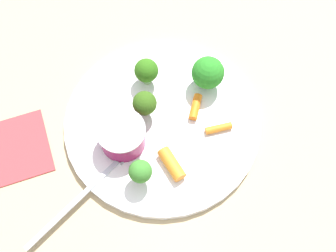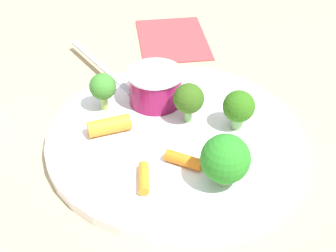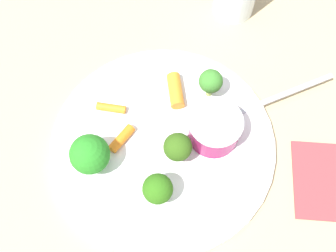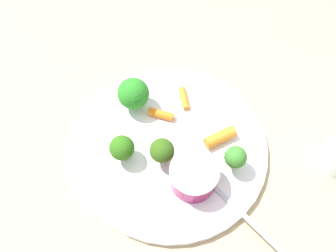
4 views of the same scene
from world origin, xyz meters
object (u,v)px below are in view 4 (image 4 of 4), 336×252
(broccoli_floret_2, at_px, (162,151))
(fork, at_px, (250,220))
(plate, at_px, (171,147))
(broccoli_floret_3, at_px, (235,157))
(carrot_stick_0, at_px, (161,114))
(broccoli_floret_0, at_px, (133,94))
(carrot_stick_2, at_px, (184,98))
(carrot_stick_1, at_px, (220,137))
(broccoli_floret_1, at_px, (122,148))
(sauce_cup, at_px, (194,176))

(broccoli_floret_2, bearing_deg, fork, -169.70)
(plate, bearing_deg, fork, -179.69)
(broccoli_floret_3, bearing_deg, carrot_stick_0, 8.26)
(broccoli_floret_0, distance_m, fork, 0.24)
(carrot_stick_2, bearing_deg, broccoli_floret_2, 119.16)
(carrot_stick_1, bearing_deg, broccoli_floret_2, 67.97)
(broccoli_floret_2, height_order, broccoli_floret_3, broccoli_floret_2)
(broccoli_floret_0, height_order, carrot_stick_1, broccoli_floret_0)
(broccoli_floret_0, relative_size, broccoli_floret_3, 1.19)
(broccoli_floret_2, bearing_deg, broccoli_floret_1, 42.26)
(broccoli_floret_2, height_order, carrot_stick_2, broccoli_floret_2)
(plate, xyz_separation_m, fork, (-0.15, -0.00, 0.01))
(broccoli_floret_3, height_order, carrot_stick_2, broccoli_floret_3)
(broccoli_floret_3, relative_size, carrot_stick_0, 1.20)
(carrot_stick_1, distance_m, carrot_stick_2, 0.09)
(broccoli_floret_3, bearing_deg, fork, 149.27)
(sauce_cup, bearing_deg, broccoli_floret_2, 9.40)
(broccoli_floret_0, bearing_deg, carrot_stick_2, -125.96)
(broccoli_floret_1, height_order, broccoli_floret_3, same)
(plate, xyz_separation_m, broccoli_floret_0, (0.09, -0.01, 0.04))
(broccoli_floret_1, xyz_separation_m, broccoli_floret_3, (-0.12, -0.10, 0.00))
(broccoli_floret_3, xyz_separation_m, fork, (-0.07, 0.04, -0.03))
(sauce_cup, xyz_separation_m, broccoli_floret_1, (0.09, 0.05, 0.01))
(sauce_cup, distance_m, broccoli_floret_2, 0.05)
(sauce_cup, relative_size, carrot_stick_2, 1.75)
(broccoli_floret_2, bearing_deg, carrot_stick_0, -40.72)
(carrot_stick_0, xyz_separation_m, carrot_stick_2, (-0.00, -0.05, -0.00))
(broccoli_floret_0, bearing_deg, carrot_stick_1, -158.51)
(carrot_stick_2, distance_m, fork, 0.21)
(broccoli_floret_1, xyz_separation_m, carrot_stick_0, (0.01, -0.08, -0.02))
(broccoli_floret_3, xyz_separation_m, carrot_stick_0, (0.13, 0.02, -0.02))
(broccoli_floret_3, bearing_deg, sauce_cup, 69.58)
(carrot_stick_0, bearing_deg, carrot_stick_1, -158.09)
(fork, bearing_deg, carrot_stick_2, -19.23)
(sauce_cup, height_order, broccoli_floret_3, broccoli_floret_3)
(sauce_cup, height_order, carrot_stick_0, sauce_cup)
(broccoli_floret_0, relative_size, broccoli_floret_1, 1.19)
(broccoli_floret_2, xyz_separation_m, carrot_stick_0, (0.06, -0.05, -0.02))
(carrot_stick_2, bearing_deg, plate, 122.35)
(carrot_stick_1, bearing_deg, sauce_cup, 104.78)
(broccoli_floret_0, bearing_deg, broccoli_floret_3, -168.56)
(broccoli_floret_1, height_order, carrot_stick_2, broccoli_floret_1)
(sauce_cup, bearing_deg, broccoli_floret_0, -8.51)
(sauce_cup, xyz_separation_m, broccoli_floret_3, (-0.02, -0.06, 0.01))
(carrot_stick_1, xyz_separation_m, fork, (-0.11, 0.06, -0.01))
(broccoli_floret_1, distance_m, fork, 0.20)
(carrot_stick_0, distance_m, fork, 0.20)
(broccoli_floret_1, height_order, fork, broccoli_floret_1)
(carrot_stick_1, relative_size, carrot_stick_2, 1.24)
(plate, height_order, broccoli_floret_1, broccoli_floret_1)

